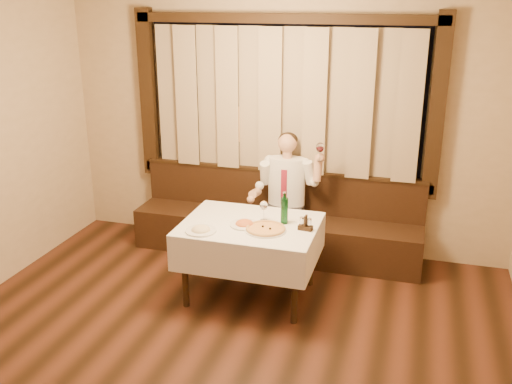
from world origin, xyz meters
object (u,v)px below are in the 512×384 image
(dining_table, at_px, (250,234))
(cruet_caddy, at_px, (305,225))
(pasta_red, at_px, (244,222))
(green_bottle, at_px, (284,210))
(pasta_cream, at_px, (201,228))
(seated_man, at_px, (286,188))
(banquette, at_px, (276,227))
(pizza, at_px, (266,229))

(dining_table, relative_size, cruet_caddy, 9.11)
(dining_table, bearing_deg, pasta_red, -116.32)
(green_bottle, distance_m, cruet_caddy, 0.26)
(dining_table, distance_m, cruet_caddy, 0.55)
(pasta_cream, height_order, cruet_caddy, cruet_caddy)
(green_bottle, xyz_separation_m, cruet_caddy, (0.22, -0.10, -0.08))
(green_bottle, xyz_separation_m, seated_man, (-0.19, 0.84, -0.07))
(seated_man, bearing_deg, pasta_red, -98.61)
(banquette, distance_m, cruet_caddy, 1.26)
(banquette, distance_m, pasta_cream, 1.47)
(dining_table, distance_m, green_bottle, 0.40)
(pizza, xyz_separation_m, seated_man, (-0.07, 1.06, 0.04))
(pasta_cream, height_order, green_bottle, green_bottle)
(green_bottle, bearing_deg, banquette, 108.23)
(pizza, bearing_deg, dining_table, 145.79)
(pasta_cream, bearing_deg, cruet_caddy, 18.77)
(banquette, relative_size, dining_table, 2.52)
(pizza, bearing_deg, pasta_cream, -161.23)
(seated_man, bearing_deg, dining_table, -97.21)
(seated_man, bearing_deg, pizza, -86.30)
(banquette, bearing_deg, dining_table, -90.00)
(banquette, height_order, pizza, banquette)
(banquette, height_order, green_bottle, green_bottle)
(banquette, relative_size, pasta_cream, 11.39)
(dining_table, bearing_deg, cruet_caddy, -1.12)
(pasta_cream, relative_size, cruet_caddy, 2.02)
(pasta_red, relative_size, green_bottle, 0.88)
(pizza, relative_size, seated_man, 0.27)
(dining_table, xyz_separation_m, green_bottle, (0.31, 0.09, 0.24))
(dining_table, relative_size, pizza, 3.34)
(pizza, distance_m, cruet_caddy, 0.36)
(pasta_cream, bearing_deg, green_bottle, 31.09)
(banquette, distance_m, green_bottle, 1.14)
(pizza, xyz_separation_m, pasta_red, (-0.22, 0.06, 0.02))
(pizza, relative_size, pasta_red, 1.39)
(pasta_red, bearing_deg, pasta_cream, -143.46)
(pizza, xyz_separation_m, cruet_caddy, (0.34, 0.12, 0.03))
(green_bottle, relative_size, cruet_caddy, 2.22)
(cruet_caddy, bearing_deg, dining_table, -174.85)
(banquette, height_order, cruet_caddy, banquette)
(dining_table, bearing_deg, pizza, -34.21)
(banquette, relative_size, seated_man, 2.29)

